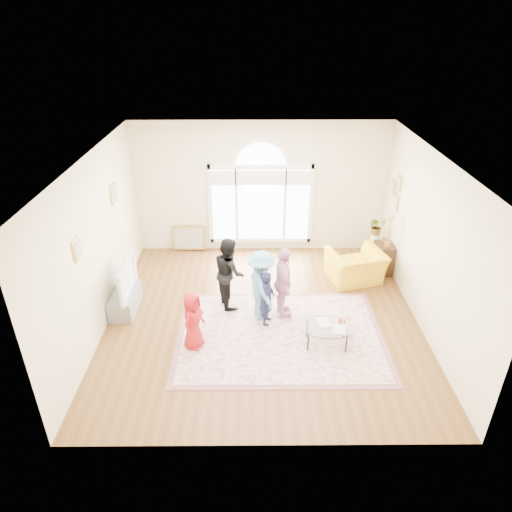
{
  "coord_description": "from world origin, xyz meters",
  "views": [
    {
      "loc": [
        -0.19,
        -7.33,
        5.31
      ],
      "look_at": [
        -0.13,
        0.3,
        1.22
      ],
      "focal_mm": 32.0,
      "sensor_mm": 36.0,
      "label": 1
    }
  ],
  "objects_px": {
    "area_rug": "(280,335)",
    "armchair": "(355,267)",
    "tv_console": "(125,301)",
    "television": "(122,277)",
    "coffee_table": "(327,327)"
  },
  "relations": [
    {
      "from": "television",
      "to": "armchair",
      "type": "bearing_deg",
      "value": 12.65
    },
    {
      "from": "armchair",
      "to": "television",
      "type": "bearing_deg",
      "value": -2.48
    },
    {
      "from": "area_rug",
      "to": "coffee_table",
      "type": "relative_size",
      "value": 3.32
    },
    {
      "from": "area_rug",
      "to": "tv_console",
      "type": "bearing_deg",
      "value": 164.35
    },
    {
      "from": "television",
      "to": "coffee_table",
      "type": "relative_size",
      "value": 1.07
    },
    {
      "from": "tv_console",
      "to": "area_rug",
      "type": "bearing_deg",
      "value": -15.65
    },
    {
      "from": "television",
      "to": "armchair",
      "type": "distance_m",
      "value": 4.94
    },
    {
      "from": "armchair",
      "to": "coffee_table",
      "type": "bearing_deg",
      "value": 51.77
    },
    {
      "from": "tv_console",
      "to": "armchair",
      "type": "relative_size",
      "value": 0.89
    },
    {
      "from": "tv_console",
      "to": "television",
      "type": "bearing_deg",
      "value": -0.0
    },
    {
      "from": "area_rug",
      "to": "armchair",
      "type": "height_order",
      "value": "armchair"
    },
    {
      "from": "television",
      "to": "area_rug",
      "type": "bearing_deg",
      "value": -15.69
    },
    {
      "from": "area_rug",
      "to": "television",
      "type": "height_order",
      "value": "television"
    },
    {
      "from": "television",
      "to": "coffee_table",
      "type": "height_order",
      "value": "television"
    },
    {
      "from": "area_rug",
      "to": "tv_console",
      "type": "xyz_separation_m",
      "value": [
        -3.06,
        0.86,
        0.2
      ]
    }
  ]
}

